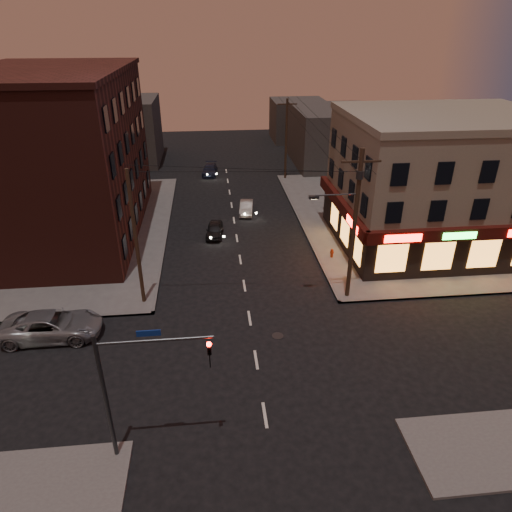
{
  "coord_description": "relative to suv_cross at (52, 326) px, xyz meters",
  "views": [
    {
      "loc": [
        -2.06,
        -19.65,
        16.64
      ],
      "look_at": [
        0.65,
        6.3,
        3.2
      ],
      "focal_mm": 32.0,
      "sensor_mm": 36.0,
      "label": 1
    }
  ],
  "objects": [
    {
      "name": "fire_hydrant",
      "position": [
        18.86,
        8.07,
        -0.24
      ],
      "size": [
        0.33,
        0.33,
        0.73
      ],
      "rotation": [
        0.0,
        0.0,
        0.4
      ],
      "color": "maroon",
      "rests_on": "sidewalk_ne"
    },
    {
      "name": "utility_pole_main",
      "position": [
        18.38,
        2.47,
        4.97
      ],
      "size": [
        4.2,
        0.44,
        10.0
      ],
      "color": "#382619",
      "rests_on": "sidewalk_ne"
    },
    {
      "name": "sedan_far",
      "position": [
        9.65,
        31.38,
        -0.2
      ],
      "size": [
        2.09,
        4.25,
        1.19
      ],
      "primitive_type": "imported",
      "rotation": [
        0.0,
        0.0,
        -0.11
      ],
      "color": "#191F33",
      "rests_on": "ground"
    },
    {
      "name": "sedan_mid",
      "position": [
        13.02,
        18.36,
        -0.21
      ],
      "size": [
        1.68,
        3.67,
        1.17
      ],
      "primitive_type": "imported",
      "rotation": [
        0.0,
        0.0,
        -0.13
      ],
      "color": "gray",
      "rests_on": "ground"
    },
    {
      "name": "bg_building_ne_b",
      "position": [
        23.7,
        48.67,
        2.21
      ],
      "size": [
        8.0,
        8.0,
        6.0
      ],
      "primitive_type": "cube",
      "color": "#3F3D3A",
      "rests_on": "ground"
    },
    {
      "name": "traffic_signal",
      "position": [
        6.13,
        -8.93,
        3.37
      ],
      "size": [
        4.49,
        0.32,
        6.47
      ],
      "color": "#333538",
      "rests_on": "ground"
    },
    {
      "name": "bg_building_ne_a",
      "position": [
        25.7,
        34.67,
        2.71
      ],
      "size": [
        10.0,
        12.0,
        7.0
      ],
      "primitive_type": "cube",
      "color": "#3F3D3A",
      "rests_on": "ground"
    },
    {
      "name": "brick_apartment",
      "position": [
        -2.8,
        15.67,
        5.86
      ],
      "size": [
        12.0,
        20.0,
        13.0
      ],
      "primitive_type": "cube",
      "color": "#441B15",
      "rests_on": "sidewalk_nw"
    },
    {
      "name": "utility_pole_far",
      "position": [
        18.5,
        28.67,
        3.86
      ],
      "size": [
        0.26,
        0.26,
        9.0
      ],
      "primitive_type": "cylinder",
      "color": "#382619",
      "rests_on": "sidewalk_ne"
    },
    {
      "name": "bg_building_nw",
      "position": [
        -1.3,
        38.67,
        3.21
      ],
      "size": [
        9.0,
        10.0,
        8.0
      ],
      "primitive_type": "cube",
      "color": "#3F3D3A",
      "rests_on": "ground"
    },
    {
      "name": "utility_pole_west",
      "position": [
        4.9,
        3.17,
        3.86
      ],
      "size": [
        0.24,
        0.24,
        9.0
      ],
      "primitive_type": "cylinder",
      "color": "#382619",
      "rests_on": "sidewalk_nw"
    },
    {
      "name": "ground",
      "position": [
        11.7,
        -3.33,
        -0.79
      ],
      "size": [
        120.0,
        120.0,
        0.0
      ],
      "primitive_type": "plane",
      "color": "black",
      "rests_on": "ground"
    },
    {
      "name": "suv_cross",
      "position": [
        0.0,
        0.0,
        0.0
      ],
      "size": [
        5.69,
        2.62,
        1.58
      ],
      "primitive_type": "imported",
      "rotation": [
        0.0,
        0.0,
        1.57
      ],
      "color": "gray",
      "rests_on": "ground"
    },
    {
      "name": "sidewalk_ne",
      "position": [
        29.7,
        15.67,
        -0.72
      ],
      "size": [
        24.0,
        28.0,
        0.15
      ],
      "primitive_type": "cube",
      "color": "#514F4C",
      "rests_on": "ground"
    },
    {
      "name": "sidewalk_nw",
      "position": [
        -6.3,
        15.67,
        -0.72
      ],
      "size": [
        24.0,
        28.0,
        0.15
      ],
      "primitive_type": "cube",
      "color": "#514F4C",
      "rests_on": "ground"
    },
    {
      "name": "pizza_building",
      "position": [
        27.63,
        10.1,
        4.56
      ],
      "size": [
        15.85,
        12.85,
        10.5
      ],
      "color": "gray",
      "rests_on": "sidewalk_ne"
    },
    {
      "name": "sedan_near",
      "position": [
        9.82,
        13.33,
        -0.21
      ],
      "size": [
        1.74,
        3.55,
        1.16
      ],
      "primitive_type": "imported",
      "rotation": [
        0.0,
        0.0,
        -0.11
      ],
      "color": "black",
      "rests_on": "ground"
    }
  ]
}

